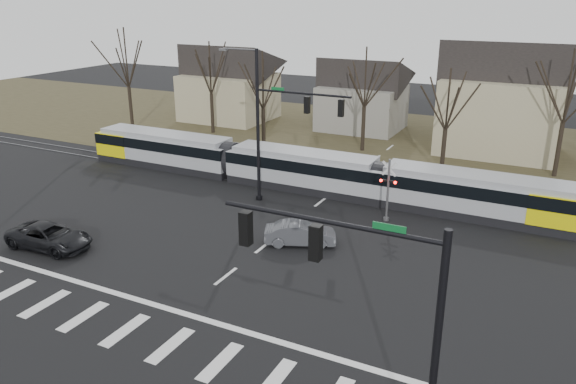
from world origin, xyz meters
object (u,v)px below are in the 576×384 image
at_px(rail_crossing_signal, 388,192).
at_px(tram, 301,168).
at_px(sedan, 300,233).
at_px(suv, 49,236).

bearing_deg(rail_crossing_signal, tram, 156.69).
xyz_separation_m(sedan, suv, (-12.32, -6.72, 0.02)).
relative_size(suv, rail_crossing_signal, 1.27).
xyz_separation_m(suv, rail_crossing_signal, (15.62, 12.35, 1.20)).
bearing_deg(rail_crossing_signal, sedan, -120.38).
bearing_deg(suv, sedan, -65.51).
bearing_deg(rail_crossing_signal, suv, -141.67).
distance_m(sedan, suv, 14.03).
height_order(sedan, rail_crossing_signal, rail_crossing_signal).
distance_m(tram, sedan, 9.80).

